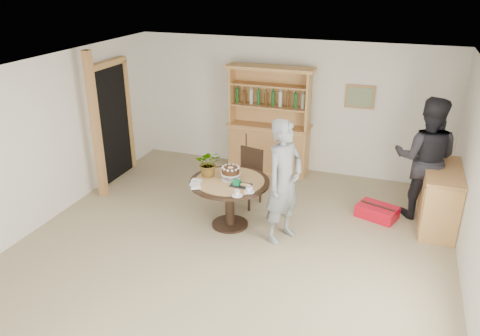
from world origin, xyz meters
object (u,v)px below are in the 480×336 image
at_px(dining_table, 230,190).
at_px(teen_boy, 284,182).
at_px(hutch, 269,137).
at_px(sideboard, 440,198).
at_px(adult_person, 425,159).
at_px(red_suitcase, 377,212).
at_px(dining_chair, 248,173).

relative_size(dining_table, teen_boy, 0.66).
height_order(hutch, sideboard, hutch).
xyz_separation_m(sideboard, dining_table, (-3.00, -1.04, 0.13)).
bearing_deg(hutch, dining_table, -88.89).
distance_m(teen_boy, adult_person, 2.34).
distance_m(sideboard, dining_table, 3.17).
bearing_deg(adult_person, dining_table, 29.91).
relative_size(sideboard, adult_person, 0.65).
bearing_deg(teen_boy, adult_person, -28.33).
xyz_separation_m(dining_table, red_suitcase, (2.13, 1.00, -0.50)).
distance_m(sideboard, red_suitcase, 0.95).
xyz_separation_m(adult_person, red_suitcase, (-0.59, -0.31, -0.87)).
relative_size(sideboard, red_suitcase, 1.80).
bearing_deg(sideboard, dining_table, -160.87).
distance_m(dining_table, dining_chair, 0.83).
relative_size(hutch, red_suitcase, 2.92).
relative_size(teen_boy, red_suitcase, 2.59).
xyz_separation_m(hutch, sideboard, (3.04, -1.24, -0.22)).
relative_size(sideboard, teen_boy, 0.69).
relative_size(teen_boy, adult_person, 0.93).
bearing_deg(sideboard, hutch, 157.79).
xyz_separation_m(hutch, dining_table, (0.04, -2.28, -0.08)).
distance_m(sideboard, dining_chair, 2.99).
height_order(dining_table, teen_boy, teen_boy).
relative_size(hutch, teen_boy, 1.12).
bearing_deg(sideboard, dining_chair, -175.94).
bearing_deg(red_suitcase, hutch, 169.18).
bearing_deg(dining_table, sideboard, 19.13).
bearing_deg(sideboard, red_suitcase, -177.53).
distance_m(dining_table, red_suitcase, 2.40).
height_order(sideboard, red_suitcase, sideboard).
xyz_separation_m(hutch, red_suitcase, (2.17, -1.28, -0.59)).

